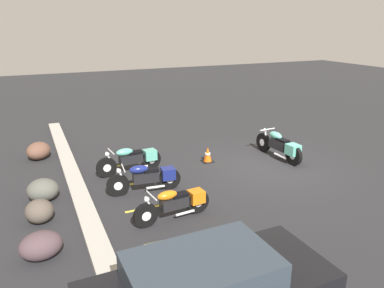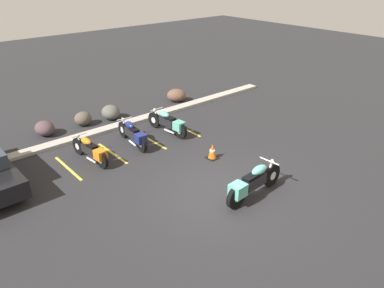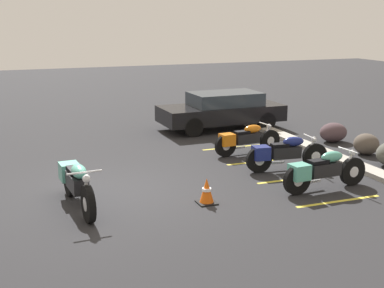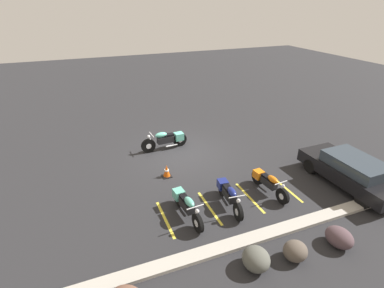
{
  "view_description": "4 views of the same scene",
  "coord_description": "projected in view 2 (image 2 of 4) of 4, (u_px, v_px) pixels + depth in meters",
  "views": [
    {
      "loc": [
        -10.21,
        7.58,
        4.89
      ],
      "look_at": [
        1.04,
        2.55,
        0.87
      ],
      "focal_mm": 35.0,
      "sensor_mm": 36.0,
      "label": 1
    },
    {
      "loc": [
        -7.03,
        -6.85,
        6.44
      ],
      "look_at": [
        0.6,
        2.06,
        0.7
      ],
      "focal_mm": 35.0,
      "sensor_mm": 36.0,
      "label": 2
    },
    {
      "loc": [
        11.31,
        -2.37,
        3.91
      ],
      "look_at": [
        -0.95,
        2.32,
        0.74
      ],
      "focal_mm": 50.0,
      "sensor_mm": 36.0,
      "label": 3
    },
    {
      "loc": [
        4.48,
        12.64,
        7.08
      ],
      "look_at": [
        -0.14,
        1.1,
        1.01
      ],
      "focal_mm": 28.0,
      "sensor_mm": 36.0,
      "label": 4
    }
  ],
  "objects": [
    {
      "name": "motorcycle_teal_featured",
      "position": [
        252.0,
        183.0,
        11.13
      ],
      "size": [
        2.47,
        0.69,
        0.97
      ],
      "rotation": [
        0.0,
        0.0,
        0.06
      ],
      "color": "black",
      "rests_on": "ground"
    },
    {
      "name": "parked_bike_1",
      "position": [
        133.0,
        134.0,
        14.38
      ],
      "size": [
        0.65,
        2.24,
        0.88
      ],
      "rotation": [
        0.0,
        0.0,
        1.47
      ],
      "color": "black",
      "rests_on": "ground"
    },
    {
      "name": "landscape_rock_1",
      "position": [
        83.0,
        119.0,
        16.21
      ],
      "size": [
        0.85,
        0.81,
        0.61
      ],
      "primitive_type": "ellipsoid",
      "rotation": [
        0.0,
        0.0,
        1.74
      ],
      "color": "#51483E",
      "rests_on": "ground"
    },
    {
      "name": "parked_bike_2",
      "position": [
        169.0,
        123.0,
        15.38
      ],
      "size": [
        0.64,
        2.27,
        0.89
      ],
      "rotation": [
        0.0,
        0.0,
        1.65
      ],
      "color": "black",
      "rests_on": "ground"
    },
    {
      "name": "ground",
      "position": [
        220.0,
        192.0,
        11.61
      ],
      "size": [
        60.0,
        60.0,
        0.0
      ],
      "primitive_type": "plane",
      "color": "#262628"
    },
    {
      "name": "stall_line_0",
      "position": [
        68.0,
        168.0,
        12.94
      ],
      "size": [
        0.1,
        2.1,
        0.0
      ],
      "primitive_type": "cube",
      "color": "gold",
      "rests_on": "ground"
    },
    {
      "name": "concrete_curb",
      "position": [
        114.0,
        127.0,
        16.03
      ],
      "size": [
        18.0,
        0.5,
        0.12
      ],
      "primitive_type": "cube",
      "color": "#A8A399",
      "rests_on": "ground"
    },
    {
      "name": "parked_bike_0",
      "position": [
        91.0,
        150.0,
        13.19
      ],
      "size": [
        0.61,
        2.14,
        0.84
      ],
      "rotation": [
        0.0,
        0.0,
        1.67
      ],
      "color": "black",
      "rests_on": "ground"
    },
    {
      "name": "stall_line_1",
      "position": [
        112.0,
        153.0,
        13.96
      ],
      "size": [
        0.1,
        2.1,
        0.0
      ],
      "primitive_type": "cube",
      "color": "gold",
      "rests_on": "ground"
    },
    {
      "name": "stall_line_2",
      "position": [
        151.0,
        140.0,
        14.97
      ],
      "size": [
        0.1,
        2.1,
        0.0
      ],
      "primitive_type": "cube",
      "color": "gold",
      "rests_on": "ground"
    },
    {
      "name": "landscape_rock_0",
      "position": [
        176.0,
        95.0,
        18.98
      ],
      "size": [
        1.24,
        1.21,
        0.65
      ],
      "primitive_type": "ellipsoid",
      "rotation": [
        0.0,
        0.0,
        2.51
      ],
      "color": "brown",
      "rests_on": "ground"
    },
    {
      "name": "landscape_rock_3",
      "position": [
        111.0,
        112.0,
        16.83
      ],
      "size": [
        0.93,
        1.0,
        0.66
      ],
      "primitive_type": "ellipsoid",
      "rotation": [
        0.0,
        0.0,
        1.41
      ],
      "color": "#51524A",
      "rests_on": "ground"
    },
    {
      "name": "stall_line_3",
      "position": [
        184.0,
        129.0,
        15.99
      ],
      "size": [
        0.1,
        2.1,
        0.0
      ],
      "primitive_type": "cube",
      "color": "gold",
      "rests_on": "ground"
    },
    {
      "name": "landscape_rock_2",
      "position": [
        45.0,
        128.0,
        15.28
      ],
      "size": [
        0.82,
        0.97,
        0.61
      ],
      "primitive_type": "ellipsoid",
      "rotation": [
        0.0,
        0.0,
        1.66
      ],
      "color": "#4B393E",
      "rests_on": "ground"
    },
    {
      "name": "traffic_cone",
      "position": [
        212.0,
        152.0,
        13.5
      ],
      "size": [
        0.4,
        0.4,
        0.56
      ],
      "color": "black",
      "rests_on": "ground"
    }
  ]
}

